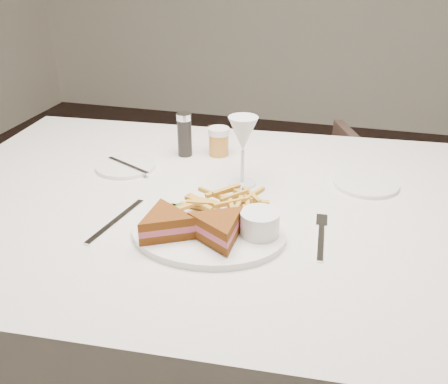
% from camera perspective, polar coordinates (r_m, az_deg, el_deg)
% --- Properties ---
extents(ground, '(5.00, 5.00, 0.00)m').
position_cam_1_polar(ground, '(1.83, 10.48, -18.80)').
color(ground, black).
rests_on(ground, ground).
extents(table, '(1.55, 1.09, 0.75)m').
position_cam_1_polar(table, '(1.39, 0.56, -14.92)').
color(table, silver).
rests_on(table, ground).
extents(chair_far, '(0.80, 0.78, 0.64)m').
position_cam_1_polar(chair_far, '(2.11, 7.44, -0.92)').
color(chair_far, '#4F3931').
rests_on(chair_far, ground).
extents(table_setting, '(0.78, 0.59, 0.18)m').
position_cam_1_polar(table_setting, '(1.11, -0.71, -0.66)').
color(table_setting, white).
rests_on(table_setting, table).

